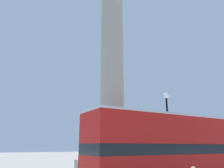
{
  "coord_description": "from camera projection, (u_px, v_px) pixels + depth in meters",
  "views": [
    {
      "loc": [
        -8.97,
        -14.86,
        2.61
      ],
      "look_at": [
        0.0,
        0.0,
        7.6
      ],
      "focal_mm": 35.0,
      "sensor_mm": 36.0,
      "label": 1
    }
  ],
  "objects": [
    {
      "name": "street_lamp",
      "position": [
        169.0,
        133.0,
        15.25
      ],
      "size": [
        0.41,
        0.41,
        6.42
      ],
      "color": "black",
      "rests_on": "ground_plane"
    },
    {
      "name": "bus_b",
      "position": [
        174.0,
        150.0,
        12.97
      ],
      "size": [
        11.13,
        2.99,
        4.43
      ],
      "rotation": [
        0.0,
        0.0,
        -0.02
      ],
      "color": "red",
      "rests_on": "ground_plane"
    },
    {
      "name": "equestrian_statue",
      "position": [
        187.0,
        154.0,
        24.05
      ],
      "size": [
        4.26,
        3.61,
        6.32
      ],
      "rotation": [
        0.0,
        0.0,
        0.33
      ],
      "color": "#A39E8E",
      "rests_on": "ground_plane"
    },
    {
      "name": "monument_column",
      "position": [
        112.0,
        92.0,
        17.87
      ],
      "size": [
        5.97,
        5.97,
        20.43
      ],
      "color": "#A39E8E",
      "rests_on": "ground_plane"
    }
  ]
}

